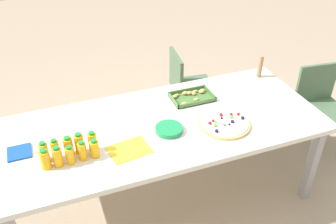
# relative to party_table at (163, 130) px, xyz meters

# --- Properties ---
(ground_plane) EXTENTS (12.00, 12.00, 0.00)m
(ground_plane) POSITION_rel_party_table_xyz_m (0.00, 0.00, -0.69)
(ground_plane) COLOR tan
(party_table) EXTENTS (2.34, 0.99, 0.75)m
(party_table) POSITION_rel_party_table_xyz_m (0.00, 0.00, 0.00)
(party_table) COLOR silver
(party_table) RESTS_ON ground_plane
(chair_far_right) EXTENTS (0.44, 0.44, 0.83)m
(chair_far_right) POSITION_rel_party_table_xyz_m (0.57, 0.85, -0.19)
(chair_far_right) COLOR #4C6B4C
(chair_far_right) RESTS_ON ground_plane
(chair_end) EXTENTS (0.44, 0.44, 0.83)m
(chair_end) POSITION_rel_party_table_xyz_m (1.55, 0.11, -0.19)
(chair_end) COLOR #4C6B4C
(chair_end) RESTS_ON ground_plane
(juice_bottle_0) EXTENTS (0.06, 0.06, 0.14)m
(juice_bottle_0) POSITION_rel_party_table_xyz_m (-0.83, -0.18, 0.12)
(juice_bottle_0) COLOR #F9AC14
(juice_bottle_0) RESTS_ON party_table
(juice_bottle_1) EXTENTS (0.06, 0.06, 0.14)m
(juice_bottle_1) POSITION_rel_party_table_xyz_m (-0.75, -0.19, 0.13)
(juice_bottle_1) COLOR #FAAD14
(juice_bottle_1) RESTS_ON party_table
(juice_bottle_2) EXTENTS (0.05, 0.05, 0.13)m
(juice_bottle_2) POSITION_rel_party_table_xyz_m (-0.68, -0.19, 0.12)
(juice_bottle_2) COLOR #F9AE14
(juice_bottle_2) RESTS_ON party_table
(juice_bottle_3) EXTENTS (0.05, 0.05, 0.14)m
(juice_bottle_3) POSITION_rel_party_table_xyz_m (-0.60, -0.18, 0.12)
(juice_bottle_3) COLOR #F9AF14
(juice_bottle_3) RESTS_ON party_table
(juice_bottle_4) EXTENTS (0.06, 0.06, 0.13)m
(juice_bottle_4) POSITION_rel_party_table_xyz_m (-0.53, -0.18, 0.12)
(juice_bottle_4) COLOR #FAAD14
(juice_bottle_4) RESTS_ON party_table
(juice_bottle_5) EXTENTS (0.05, 0.05, 0.14)m
(juice_bottle_5) POSITION_rel_party_table_xyz_m (-0.83, -0.11, 0.12)
(juice_bottle_5) COLOR #FAAD14
(juice_bottle_5) RESTS_ON party_table
(juice_bottle_6) EXTENTS (0.05, 0.05, 0.15)m
(juice_bottle_6) POSITION_rel_party_table_xyz_m (-0.76, -0.12, 0.13)
(juice_bottle_6) COLOR #FAAE14
(juice_bottle_6) RESTS_ON party_table
(juice_bottle_7) EXTENTS (0.06, 0.06, 0.14)m
(juice_bottle_7) POSITION_rel_party_table_xyz_m (-0.68, -0.11, 0.12)
(juice_bottle_7) COLOR #FAAC14
(juice_bottle_7) RESTS_ON party_table
(juice_bottle_8) EXTENTS (0.06, 0.06, 0.15)m
(juice_bottle_8) POSITION_rel_party_table_xyz_m (-0.61, -0.11, 0.13)
(juice_bottle_8) COLOR #F9AD14
(juice_bottle_8) RESTS_ON party_table
(juice_bottle_9) EXTENTS (0.06, 0.06, 0.15)m
(juice_bottle_9) POSITION_rel_party_table_xyz_m (-0.53, -0.12, 0.13)
(juice_bottle_9) COLOR #F9AC14
(juice_bottle_9) RESTS_ON party_table
(fruit_pizza) EXTENTS (0.37, 0.37, 0.05)m
(fruit_pizza) POSITION_rel_party_table_xyz_m (0.40, -0.17, 0.07)
(fruit_pizza) COLOR tan
(fruit_pizza) RESTS_ON party_table
(snack_tray) EXTENTS (0.33, 0.22, 0.04)m
(snack_tray) POSITION_rel_party_table_xyz_m (0.33, 0.24, 0.07)
(snack_tray) COLOR #477238
(snack_tray) RESTS_ON party_table
(plate_stack) EXTENTS (0.19, 0.19, 0.03)m
(plate_stack) POSITION_rel_party_table_xyz_m (0.01, -0.10, 0.07)
(plate_stack) COLOR #1E8C4C
(plate_stack) RESTS_ON party_table
(napkin_stack) EXTENTS (0.15, 0.15, 0.01)m
(napkin_stack) POSITION_rel_party_table_xyz_m (-0.98, 0.02, 0.06)
(napkin_stack) COLOR #194CA5
(napkin_stack) RESTS_ON party_table
(cardboard_tube) EXTENTS (0.04, 0.04, 0.20)m
(cardboard_tube) POSITION_rel_party_table_xyz_m (1.02, 0.36, 0.16)
(cardboard_tube) COLOR #9E7A56
(cardboard_tube) RESTS_ON party_table
(paper_folder) EXTENTS (0.29, 0.23, 0.01)m
(paper_folder) POSITION_rel_party_table_xyz_m (-0.31, -0.20, 0.06)
(paper_folder) COLOR yellow
(paper_folder) RESTS_ON party_table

